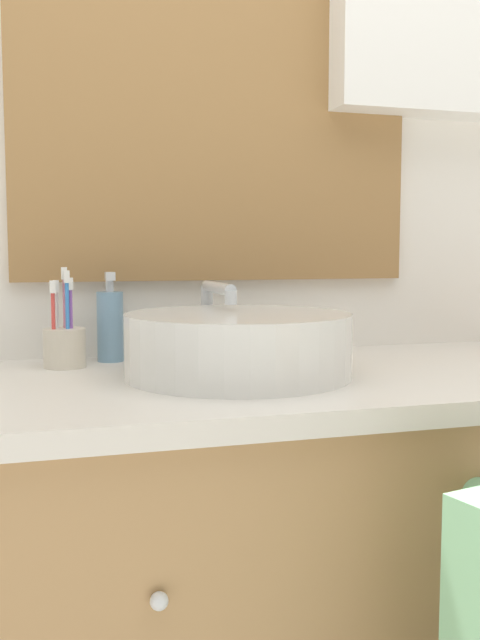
% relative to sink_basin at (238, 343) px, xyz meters
% --- Properties ---
extents(wall_back, '(3.20, 0.18, 2.50)m').
position_rel_sink_basin_xyz_m(wall_back, '(0.13, 0.32, 0.40)').
color(wall_back, silver).
rests_on(wall_back, ground_plane).
extents(vanity_counter, '(1.32, 0.59, 0.82)m').
position_rel_sink_basin_xyz_m(vanity_counter, '(0.11, 0.00, -0.47)').
color(vanity_counter, '#A37A4C').
rests_on(vanity_counter, ground_plane).
extents(sink_basin, '(0.38, 0.43, 0.15)m').
position_rel_sink_basin_xyz_m(sink_basin, '(0.00, 0.00, 0.00)').
color(sink_basin, silver).
rests_on(sink_basin, vanity_counter).
extents(toothbrush_holder, '(0.08, 0.08, 0.18)m').
position_rel_sink_basin_xyz_m(toothbrush_holder, '(-0.28, 0.18, -0.01)').
color(toothbrush_holder, beige).
rests_on(toothbrush_holder, vanity_counter).
extents(soap_dispenser, '(0.05, 0.05, 0.17)m').
position_rel_sink_basin_xyz_m(soap_dispenser, '(-0.19, 0.23, 0.01)').
color(soap_dispenser, '#6B93B2').
rests_on(soap_dispenser, vanity_counter).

